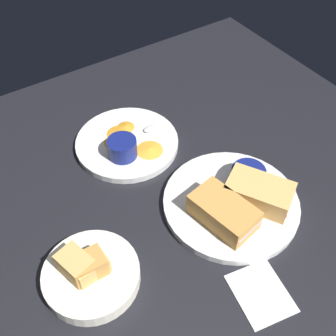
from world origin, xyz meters
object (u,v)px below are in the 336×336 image
(sandwich_half_near, at_px, (222,212))
(bread_basket_rear, at_px, (90,273))
(ramekin_dark_sauce, at_px, (248,176))
(plate_sandwich_main, at_px, (231,203))
(spoon_by_gravy_ramekin, at_px, (145,131))
(sandwich_half_far, at_px, (259,193))
(spoon_by_dark_ramekin, at_px, (228,194))
(ramekin_light_gravy, at_px, (122,147))
(plate_chips_companion, at_px, (127,143))

(sandwich_half_near, height_order, bread_basket_rear, bread_basket_rear)
(ramekin_dark_sauce, height_order, bread_basket_rear, bread_basket_rear)
(plate_sandwich_main, relative_size, spoon_by_gravy_ramekin, 2.85)
(sandwich_half_far, bearing_deg, ramekin_dark_sauce, -15.43)
(sandwich_half_far, xyz_separation_m, spoon_by_dark_ramekin, (0.04, 0.04, -0.02))
(bread_basket_rear, bearing_deg, ramekin_light_gravy, -40.02)
(plate_sandwich_main, relative_size, plate_chips_companion, 1.16)
(sandwich_half_near, distance_m, sandwich_half_far, 0.09)
(spoon_by_gravy_ramekin, bearing_deg, ramekin_light_gravy, 114.79)
(sandwich_half_near, distance_m, ramekin_dark_sauce, 0.12)
(ramekin_light_gravy, bearing_deg, sandwich_half_far, -147.58)
(sandwich_half_near, distance_m, spoon_by_gravy_ramekin, 0.30)
(ramekin_light_gravy, xyz_separation_m, bread_basket_rear, (-0.23, 0.19, -0.02))
(sandwich_half_near, distance_m, bread_basket_rear, 0.27)
(ramekin_light_gravy, bearing_deg, bread_basket_rear, 139.98)
(spoon_by_gravy_ramekin, bearing_deg, spoon_by_dark_ramekin, -170.22)
(plate_sandwich_main, distance_m, sandwich_half_far, 0.06)
(plate_sandwich_main, xyz_separation_m, sandwich_half_near, (-0.03, 0.05, 0.03))
(ramekin_light_gravy, distance_m, spoon_by_gravy_ramekin, 0.09)
(ramekin_dark_sauce, distance_m, bread_basket_rear, 0.38)
(plate_sandwich_main, height_order, ramekin_dark_sauce, ramekin_dark_sauce)
(sandwich_half_near, relative_size, ramekin_dark_sauce, 1.98)
(ramekin_dark_sauce, bearing_deg, spoon_by_dark_ramekin, 96.90)
(sandwich_half_near, bearing_deg, ramekin_dark_sauce, -65.79)
(plate_chips_companion, bearing_deg, plate_sandwich_main, -161.36)
(ramekin_dark_sauce, relative_size, ramekin_light_gravy, 1.09)
(plate_chips_companion, xyz_separation_m, ramekin_light_gravy, (-0.04, 0.03, 0.03))
(sandwich_half_near, height_order, sandwich_half_far, same)
(sandwich_half_near, height_order, plate_chips_companion, sandwich_half_near)
(plate_chips_companion, bearing_deg, ramekin_dark_sauce, -148.97)
(plate_chips_companion, distance_m, ramekin_light_gravy, 0.06)
(ramekin_light_gravy, bearing_deg, sandwich_half_near, -163.92)
(ramekin_light_gravy, bearing_deg, ramekin_dark_sauce, -139.89)
(ramekin_dark_sauce, bearing_deg, plate_sandwich_main, 110.09)
(sandwich_half_near, bearing_deg, ramekin_light_gravy, 16.08)
(sandwich_half_near, height_order, spoon_by_gravy_ramekin, sandwich_half_near)
(plate_sandwich_main, xyz_separation_m, plate_chips_companion, (0.27, 0.09, 0.00))
(sandwich_half_near, xyz_separation_m, ramekin_light_gravy, (0.26, 0.08, -0.00))
(sandwich_half_far, relative_size, spoon_by_dark_ramekin, 1.51)
(plate_sandwich_main, distance_m, plate_chips_companion, 0.29)
(ramekin_dark_sauce, relative_size, bread_basket_rear, 0.42)
(plate_sandwich_main, bearing_deg, sandwich_half_near, 119.09)
(ramekin_light_gravy, bearing_deg, spoon_by_dark_ramekin, -150.58)
(spoon_by_gravy_ramekin, height_order, bread_basket_rear, bread_basket_rear)
(plate_chips_companion, xyz_separation_m, spoon_by_gravy_ramekin, (0.00, -0.05, 0.01))
(plate_sandwich_main, height_order, plate_chips_companion, same)
(spoon_by_dark_ramekin, distance_m, ramekin_light_gravy, 0.26)
(ramekin_dark_sauce, xyz_separation_m, spoon_by_gravy_ramekin, (0.25, 0.10, -0.02))
(ramekin_dark_sauce, relative_size, spoon_by_dark_ramekin, 0.73)
(sandwich_half_far, xyz_separation_m, ramekin_dark_sauce, (0.05, -0.01, -0.00))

